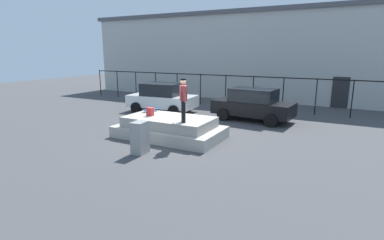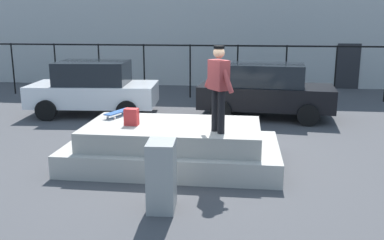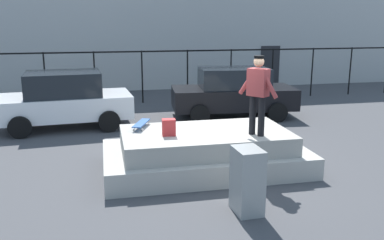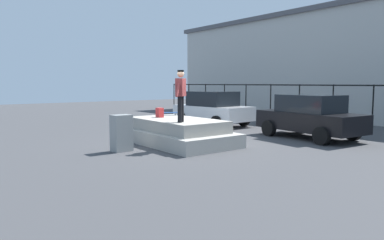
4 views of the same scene
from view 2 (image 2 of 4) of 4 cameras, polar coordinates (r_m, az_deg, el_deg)
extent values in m
plane|color=#424244|center=(9.46, -0.57, -5.51)|extent=(60.00, 60.00, 0.00)
cube|color=#ADA89E|center=(9.25, -2.54, -4.45)|extent=(4.48, 2.47, 0.47)
cube|color=#A09B91|center=(9.12, -2.56, -1.82)|extent=(3.68, 2.02, 0.41)
cylinder|color=black|center=(8.45, 3.09, 1.32)|extent=(0.14, 0.14, 0.85)
cylinder|color=black|center=(8.27, 3.93, 1.05)|extent=(0.14, 0.14, 0.85)
cube|color=maroon|center=(8.24, 3.58, 6.02)|extent=(0.45, 0.48, 0.57)
cylinder|color=maroon|center=(8.46, 2.58, 6.09)|extent=(0.33, 0.39, 0.56)
cylinder|color=maroon|center=(8.03, 4.62, 5.66)|extent=(0.33, 0.39, 0.56)
sphere|color=tan|center=(8.19, 3.62, 8.98)|extent=(0.22, 0.22, 0.22)
cylinder|color=black|center=(8.19, 3.63, 9.68)|extent=(0.29, 0.29, 0.05)
cube|color=#264C8C|center=(9.93, -9.78, 1.10)|extent=(0.49, 0.85, 0.02)
cylinder|color=silver|center=(9.80, -11.19, 0.40)|extent=(0.05, 0.06, 0.06)
cylinder|color=silver|center=(9.68, -10.27, 0.28)|extent=(0.05, 0.06, 0.06)
cylinder|color=silver|center=(10.21, -9.28, 1.00)|extent=(0.05, 0.06, 0.06)
cylinder|color=silver|center=(10.09, -8.37, 0.89)|extent=(0.05, 0.06, 0.06)
cube|color=red|center=(9.04, -8.08, 0.42)|extent=(0.29, 0.22, 0.36)
cube|color=white|center=(14.31, -12.92, 3.39)|extent=(4.16, 2.22, 0.69)
cube|color=black|center=(14.21, -13.07, 6.19)|extent=(2.34, 1.85, 0.72)
cylinder|color=black|center=(15.66, -16.34, 2.75)|extent=(0.66, 0.27, 0.64)
cylinder|color=black|center=(13.86, -18.89, 1.23)|extent=(0.66, 0.27, 0.64)
cylinder|color=black|center=(15.04, -7.29, 2.76)|extent=(0.66, 0.27, 0.64)
cylinder|color=black|center=(13.16, -8.71, 1.19)|extent=(0.66, 0.27, 0.64)
cube|color=black|center=(13.70, 9.80, 3.13)|extent=(4.28, 2.13, 0.70)
cube|color=black|center=(13.60, 9.91, 5.99)|extent=(2.41, 1.75, 0.67)
cylinder|color=black|center=(14.75, 4.92, 2.62)|extent=(0.66, 0.28, 0.64)
cylinder|color=black|center=(13.00, 3.90, 1.17)|extent=(0.66, 0.28, 0.64)
cylinder|color=black|center=(14.66, 14.92, 2.14)|extent=(0.66, 0.28, 0.64)
cylinder|color=black|center=(12.90, 15.25, 0.62)|extent=(0.66, 0.28, 0.64)
cube|color=gray|center=(7.01, -4.09, -7.42)|extent=(0.48, 0.63, 1.16)
cylinder|color=black|center=(19.26, -22.76, 6.33)|extent=(0.06, 0.06, 2.09)
cylinder|color=black|center=(18.42, -17.72, 6.46)|extent=(0.06, 0.06, 2.09)
cylinder|color=black|center=(17.73, -12.25, 6.54)|extent=(0.06, 0.06, 2.09)
cylinder|color=black|center=(17.22, -6.40, 6.57)|extent=(0.06, 0.06, 2.09)
cylinder|color=black|center=(16.89, -0.25, 6.52)|extent=(0.06, 0.06, 2.09)
cylinder|color=black|center=(16.76, 6.06, 6.39)|extent=(0.06, 0.06, 2.09)
cylinder|color=black|center=(16.84, 12.39, 6.19)|extent=(0.06, 0.06, 2.09)
cylinder|color=black|center=(17.11, 18.59, 5.91)|extent=(0.06, 0.06, 2.09)
cube|color=black|center=(16.71, 2.94, 9.89)|extent=(24.00, 0.04, 0.06)
cube|color=#B2B2AD|center=(22.78, 4.09, 13.52)|extent=(28.80, 6.12, 6.26)
cube|color=#262628|center=(20.31, 20.09, 6.75)|extent=(1.00, 0.06, 2.00)
camera|label=1|loc=(5.47, 116.26, -0.83)|focal=28.12mm
camera|label=3|loc=(3.64, -83.21, 5.27)|focal=38.92mm
camera|label=4|loc=(9.17, 87.16, -5.23)|focal=33.80mm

